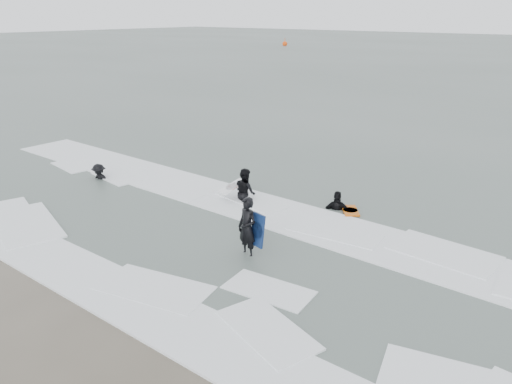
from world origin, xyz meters
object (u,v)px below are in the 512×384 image
Objects in this scene: buoy at (285,44)px; surfer_centre at (247,256)px; surfer_right_near at (337,210)px; surfer_wading at (245,201)px; surfer_breaker at (100,180)px.

surfer_centre is at bearing -55.10° from buoy.
surfer_right_near reaches higher than surfer_centre.
surfer_centre is at bearing 61.16° from surfer_right_near.
surfer_wading is (-2.88, 3.36, 0.00)m from surfer_centre.
surfer_wading is at bearing -55.38° from buoy.
surfer_wading is at bearing 6.41° from surfer_breaker.
surfer_breaker is 0.95× the size of buoy.
surfer_wading is 1.10× the size of buoy.
surfer_breaker is 86.01m from buoy.
surfer_wading is at bearing -2.82° from surfer_right_near.
surfer_breaker is at bearing -6.53° from surfer_right_near.
buoy reaches higher than surfer_breaker.
buoy reaches higher than surfer_wading.
surfer_breaker is at bearing 41.56° from surfer_wading.
surfer_breaker is at bearing -59.56° from buoy.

